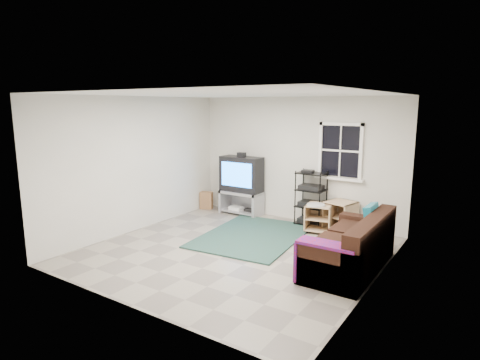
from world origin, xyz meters
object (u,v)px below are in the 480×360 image
Objects in this scene: tv_unit at (242,180)px; sofa at (352,248)px; av_rack at (311,202)px; side_table_left at (342,215)px; side_table_right at (319,216)px.

tv_unit is 3.55m from sofa.
tv_unit is 1.23× the size of av_rack.
side_table_left is (0.66, -0.01, -0.18)m from av_rack.
tv_unit reaches higher than side_table_right.
side_table_right is 1.83m from sofa.
av_rack is 0.57× the size of sofa.
tv_unit is at bearing 172.83° from side_table_right.
sofa reaches higher than side_table_right.
side_table_right is (0.31, -0.28, -0.18)m from av_rack.
tv_unit is 1.69m from av_rack.
side_table_right is at bearing 127.68° from sofa.
av_rack is 0.68m from side_table_left.
side_table_left reaches higher than side_table_right.
tv_unit is at bearing -178.82° from av_rack.
av_rack is at bearing 137.64° from side_table_right.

